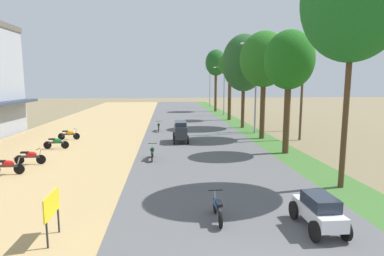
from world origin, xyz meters
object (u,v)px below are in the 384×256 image
object	(u,v)px
utility_pole_near	(288,80)
parked_motorbike_second	(30,156)
motorbike_ahead_fourth	(159,126)
car_van_charcoal	(181,130)
median_tree_nearest	(354,0)
median_tree_fifth	(230,66)
median_tree_second	(289,61)
streetlamp_far	(210,84)
streetlamp_mid	(224,87)
utility_pole_far	(302,86)
parked_motorbike_third	(56,142)
median_tree_fourth	(244,63)
parked_motorbike_nearest	(7,165)
parked_motorbike_fourth	(69,134)
car_sedan_white	(319,210)
streetlamp_near	(256,82)
street_signboard	(52,208)
motorbike_ahead_second	(217,206)
median_tree_third	(264,60)
motorbike_ahead_third	(152,152)
median_tree_sixth	(216,63)

from	to	relation	value
utility_pole_near	parked_motorbike_second	bearing A→B (deg)	-149.84
motorbike_ahead_fourth	car_van_charcoal	bearing A→B (deg)	-72.27
median_tree_nearest	median_tree_fifth	distance (m)	26.14
median_tree_second	motorbike_ahead_fourth	size ratio (longest dim) A/B	4.56
parked_motorbike_second	streetlamp_far	world-z (taller)	streetlamp_far
streetlamp_mid	utility_pole_far	size ratio (longest dim) A/B	0.81
parked_motorbike_third	median_tree_fourth	xyz separation A→B (m)	(16.02, 9.44, 6.23)
parked_motorbike_nearest	utility_pole_far	world-z (taller)	utility_pole_far
median_tree_nearest	motorbike_ahead_fourth	size ratio (longest dim) A/B	6.09
median_tree_nearest	motorbike_ahead_fourth	distance (m)	21.03
utility_pole_far	parked_motorbike_nearest	bearing A→B (deg)	-156.03
parked_motorbike_fourth	median_tree_nearest	size ratio (longest dim) A/B	0.16
parked_motorbike_third	car_sedan_white	world-z (taller)	car_sedan_white
parked_motorbike_second	utility_pole_far	xyz separation A→B (m)	(19.26, 6.65, 3.98)
median_tree_second	streetlamp_near	world-z (taller)	streetlamp_near
parked_motorbike_nearest	parked_motorbike_second	bearing A→B (deg)	80.67
parked_motorbike_nearest	parked_motorbike_second	distance (m)	2.09
parked_motorbike_second	median_tree_second	xyz separation A→B (m)	(16.14, 1.72, 5.70)
median_tree_second	streetlamp_near	size ratio (longest dim) A/B	0.97
streetlamp_far	median_tree_nearest	bearing A→B (deg)	-90.32
median_tree_fourth	streetlamp_mid	bearing A→B (deg)	88.74
street_signboard	median_tree_fourth	bearing A→B (deg)	63.65
parked_motorbike_third	motorbike_ahead_fourth	distance (m)	10.51
parked_motorbike_second	median_tree_fourth	xyz separation A→B (m)	(16.07, 13.83, 6.23)
median_tree_fourth	median_tree_fifth	bearing A→B (deg)	90.58
utility_pole_near	motorbike_ahead_second	world-z (taller)	utility_pole_near
median_tree_fifth	car_van_charcoal	xyz separation A→B (m)	(-6.85, -14.55, -5.81)
median_tree_nearest	car_sedan_white	bearing A→B (deg)	-127.18
median_tree_third	motorbike_ahead_third	size ratio (longest dim) A/B	4.99
streetlamp_mid	median_tree_fifth	bearing A→B (deg)	-93.43
parked_motorbike_second	streetlamp_mid	bearing A→B (deg)	58.28
parked_motorbike_third	median_tree_third	xyz separation A→B (m)	(16.15, 2.98, 6.14)
parked_motorbike_second	median_tree_fifth	bearing A→B (deg)	52.27
median_tree_nearest	streetlamp_near	world-z (taller)	median_tree_nearest
median_tree_third	median_tree_fourth	bearing A→B (deg)	91.14
streetlamp_near	street_signboard	bearing A→B (deg)	-121.10
parked_motorbike_fourth	motorbike_ahead_second	world-z (taller)	motorbike_ahead_second
parked_motorbike_third	motorbike_ahead_second	bearing A→B (deg)	-52.90
streetlamp_far	motorbike_ahead_second	bearing A→B (deg)	-97.46
car_van_charcoal	motorbike_ahead_fourth	xyz separation A→B (m)	(-1.89, 5.90, -0.45)
parked_motorbike_fourth	median_tree_sixth	xyz separation A→B (m)	(16.18, 24.35, 7.23)
street_signboard	car_sedan_white	bearing A→B (deg)	-0.01
median_tree_nearest	motorbike_ahead_second	distance (m)	10.47
median_tree_second	median_tree_sixth	world-z (taller)	median_tree_sixth
streetlamp_near	motorbike_ahead_fourth	world-z (taller)	streetlamp_near
parked_motorbike_fourth	median_tree_fifth	distance (m)	21.40
median_tree_sixth	car_sedan_white	bearing A→B (deg)	-94.16
median_tree_third	street_signboard	bearing A→B (deg)	-124.72
motorbike_ahead_third	motorbike_ahead_fourth	size ratio (longest dim) A/B	1.00
car_van_charcoal	motorbike_ahead_second	distance (m)	14.65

